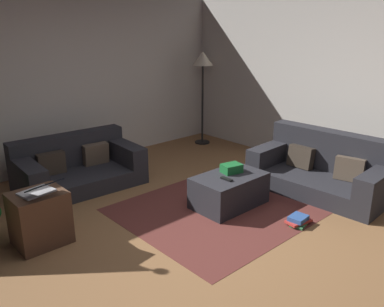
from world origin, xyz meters
TOP-DOWN VIEW (x-y plane):
  - ground_plane at (0.00, 0.00)m, footprint 6.40×6.40m
  - rear_partition at (0.00, 3.14)m, footprint 6.40×0.12m
  - corner_partition at (3.14, 0.00)m, footprint 0.12×6.40m
  - couch_left at (-0.11, 2.25)m, footprint 1.68×1.04m
  - couch_right at (2.26, -0.16)m, footprint 0.98×1.80m
  - ottoman at (0.97, 0.36)m, footprint 0.90×0.56m
  - gift_box at (1.06, 0.42)m, footprint 0.27×0.23m
  - tv_remote at (0.83, 0.29)m, footprint 0.05×0.16m
  - side_table at (-1.13, 1.06)m, footprint 0.52×0.44m
  - laptop at (-1.12, 1.00)m, footprint 0.37×0.43m
  - book_stack at (1.17, -0.52)m, footprint 0.31×0.22m
  - corner_lamp at (2.61, 2.56)m, footprint 0.36×0.36m
  - area_rug at (0.97, 0.36)m, footprint 2.60×2.00m

SIDE VIEW (x-z plane):
  - ground_plane at x=0.00m, z-range 0.00..0.00m
  - area_rug at x=0.97m, z-range 0.00..0.01m
  - book_stack at x=1.17m, z-range 0.00..0.10m
  - ottoman at x=0.97m, z-range 0.00..0.40m
  - couch_left at x=-0.11m, z-range -0.08..0.60m
  - side_table at x=-1.13m, z-range 0.00..0.56m
  - couch_right at x=2.26m, z-range -0.10..0.68m
  - tv_remote at x=0.83m, z-range 0.40..0.42m
  - gift_box at x=1.06m, z-range 0.40..0.51m
  - laptop at x=-1.12m, z-range 0.52..0.70m
  - rear_partition at x=0.00m, z-range 0.00..2.60m
  - corner_partition at x=3.14m, z-range 0.00..2.60m
  - corner_lamp at x=2.61m, z-range 0.60..2.29m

